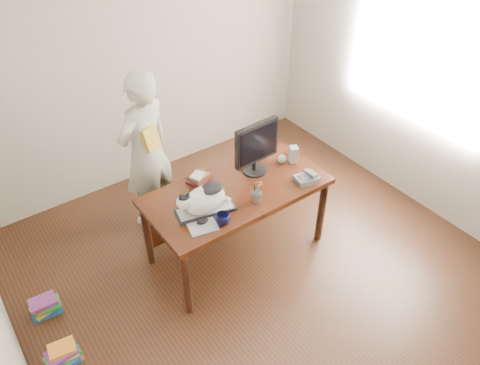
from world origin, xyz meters
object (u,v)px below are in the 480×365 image
at_px(keyboard, 205,210).
at_px(book_pile_a, 64,355).
at_px(book_pile_b, 45,306).
at_px(calculator, 262,149).
at_px(person, 146,152).
at_px(book_stack, 199,178).
at_px(monitor, 256,146).
at_px(mouse, 203,221).
at_px(desk, 232,197).
at_px(speaker, 293,154).
at_px(baseball, 282,159).
at_px(pen_cup, 257,196).
at_px(cat, 203,199).
at_px(phone, 307,178).
at_px(coffee_mug, 223,219).

bearing_deg(keyboard, book_pile_a, -162.47).
bearing_deg(book_pile_a, book_pile_b, 86.87).
bearing_deg(calculator, person, 122.53).
distance_m(book_stack, calculator, 0.73).
distance_m(calculator, person, 1.10).
height_order(monitor, mouse, monitor).
bearing_deg(desk, person, 117.70).
xyz_separation_m(speaker, book_pile_b, (-2.38, 0.33, -0.76)).
bearing_deg(baseball, calculator, 98.93).
bearing_deg(desk, calculator, 24.76).
distance_m(desk, keyboard, 0.44).
xyz_separation_m(pen_cup, calculator, (0.48, 0.55, -0.03)).
xyz_separation_m(keyboard, cat, (-0.02, 0.00, 0.12)).
bearing_deg(phone, keyboard, 179.88).
bearing_deg(keyboard, calculator, 37.31).
xyz_separation_m(monitor, phone, (0.29, -0.37, -0.25)).
distance_m(book_stack, book_pile_a, 1.76).
bearing_deg(baseball, book_pile_b, 173.02).
height_order(book_stack, book_pile_b, book_stack).
distance_m(pen_cup, book_pile_b, 2.00).
bearing_deg(book_stack, mouse, -140.34).
bearing_deg(monitor, book_stack, 155.94).
relative_size(pen_cup, book_pile_b, 0.80).
relative_size(desk, keyboard, 3.14).
distance_m(coffee_mug, baseball, 0.98).
xyz_separation_m(baseball, person, (-0.99, 0.81, 0.02)).
bearing_deg(coffee_mug, desk, 47.35).
relative_size(keyboard, mouse, 4.47).
xyz_separation_m(keyboard, coffee_mug, (0.03, -0.21, 0.03)).
distance_m(book_stack, book_pile_b, 1.67).
bearing_deg(book_stack, monitor, -43.20).
relative_size(cat, speaker, 2.99).
distance_m(mouse, speaker, 1.15).
height_order(pen_cup, calculator, pen_cup).
relative_size(speaker, person, 0.10).
bearing_deg(baseball, keyboard, -170.40).
distance_m(speaker, book_pile_a, 2.54).
bearing_deg(phone, baseball, 101.49).
bearing_deg(baseball, book_stack, 164.38).
xyz_separation_m(coffee_mug, speaker, (1.01, 0.32, 0.03)).
xyz_separation_m(phone, person, (-0.99, 1.15, 0.03)).
bearing_deg(book_pile_a, phone, -1.75).
relative_size(cat, pen_cup, 2.30).
bearing_deg(speaker, phone, -83.69).
height_order(phone, book_pile_b, phone).
height_order(keyboard, book_pile_b, keyboard).
distance_m(book_stack, person, 0.63).
bearing_deg(book_stack, keyboard, -136.38).
relative_size(keyboard, pen_cup, 2.47).
height_order(cat, coffee_mug, cat).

